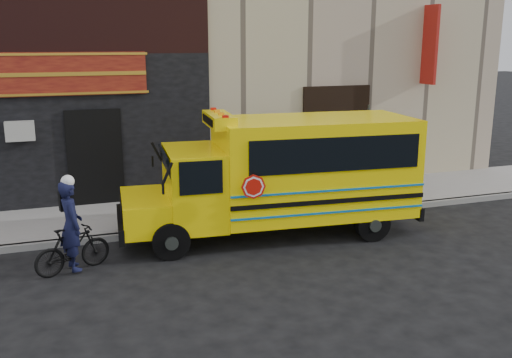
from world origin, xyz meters
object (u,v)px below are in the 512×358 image
object	(u,v)px
bicycle	(73,249)
cyclist	(71,228)
school_bus	(287,172)
sign_pole	(367,150)

from	to	relation	value
bicycle	cyclist	xyz separation A→B (m)	(0.01, 0.03, 0.44)
school_bus	sign_pole	xyz separation A→B (m)	(2.98, 1.51, 0.05)
school_bus	cyclist	distance (m)	4.94
school_bus	bicycle	bearing A→B (deg)	-171.09
bicycle	school_bus	bearing A→B (deg)	-102.89
sign_pole	cyclist	bearing A→B (deg)	-164.04
school_bus	bicycle	xyz separation A→B (m)	(-4.86, -0.76, -1.04)
school_bus	cyclist	world-z (taller)	school_bus
sign_pole	bicycle	bearing A→B (deg)	-163.83
school_bus	cyclist	size ratio (longest dim) A/B	3.89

